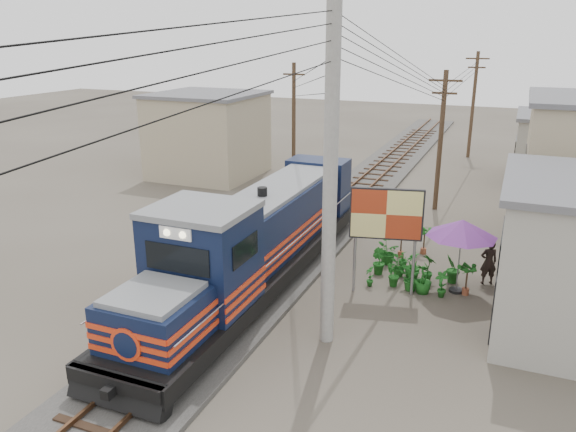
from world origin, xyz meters
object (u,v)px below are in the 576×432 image
at_px(billboard, 386,217).
at_px(vendor, 489,262).
at_px(locomotive, 256,242).
at_px(market_umbrella, 462,229).

xyz_separation_m(billboard, vendor, (3.32, 2.20, -1.97)).
distance_m(locomotive, billboard, 4.59).
bearing_deg(vendor, market_umbrella, 26.16).
xyz_separation_m(market_umbrella, vendor, (0.93, 1.14, -1.52)).
distance_m(billboard, market_umbrella, 2.66).
bearing_deg(billboard, locomotive, -176.97).
bearing_deg(billboard, vendor, 20.87).
bearing_deg(billboard, market_umbrella, 11.41).
height_order(locomotive, billboard, locomotive).
relative_size(locomotive, vendor, 9.32).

